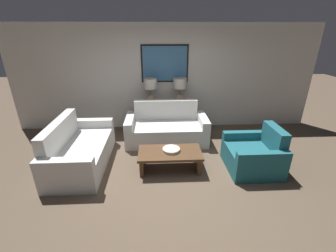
% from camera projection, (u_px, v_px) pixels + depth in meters
% --- Properties ---
extents(ground_plane, '(20.00, 20.00, 0.00)m').
position_uv_depth(ground_plane, '(171.00, 181.00, 3.99)').
color(ground_plane, brown).
extents(back_wall, '(7.81, 0.12, 2.65)m').
position_uv_depth(back_wall, '(165.00, 78.00, 5.80)').
color(back_wall, beige).
rests_on(back_wall, ground_plane).
extents(console_table, '(1.30, 0.38, 0.73)m').
position_uv_depth(console_table, '(165.00, 117.00, 5.93)').
color(console_table, brown).
rests_on(console_table, ground_plane).
extents(table_lamp_left, '(0.34, 0.34, 0.66)m').
position_uv_depth(table_lamp_left, '(151.00, 87.00, 5.60)').
color(table_lamp_left, tan).
rests_on(table_lamp_left, console_table).
extents(table_lamp_right, '(0.34, 0.34, 0.66)m').
position_uv_depth(table_lamp_right, '(180.00, 87.00, 5.64)').
color(table_lamp_right, tan).
rests_on(table_lamp_right, console_table).
extents(couch_by_back_wall, '(1.89, 0.93, 0.92)m').
position_uv_depth(couch_by_back_wall, '(167.00, 129.00, 5.36)').
color(couch_by_back_wall, silver).
rests_on(couch_by_back_wall, ground_plane).
extents(couch_by_side, '(0.93, 1.89, 0.92)m').
position_uv_depth(couch_by_side, '(80.00, 151.00, 4.39)').
color(couch_by_side, silver).
rests_on(couch_by_side, ground_plane).
extents(coffee_table, '(1.19, 0.61, 0.38)m').
position_uv_depth(coffee_table, '(170.00, 156.00, 4.24)').
color(coffee_table, '#4C331E').
rests_on(coffee_table, ground_plane).
extents(decorative_bowl, '(0.33, 0.33, 0.05)m').
position_uv_depth(decorative_bowl, '(171.00, 150.00, 4.22)').
color(decorative_bowl, beige).
rests_on(decorative_bowl, coffee_table).
extents(armchair_near_back_wall, '(0.93, 0.98, 0.85)m').
position_uv_depth(armchair_near_back_wall, '(254.00, 155.00, 4.27)').
color(armchair_near_back_wall, '#1E5B66').
rests_on(armchair_near_back_wall, ground_plane).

